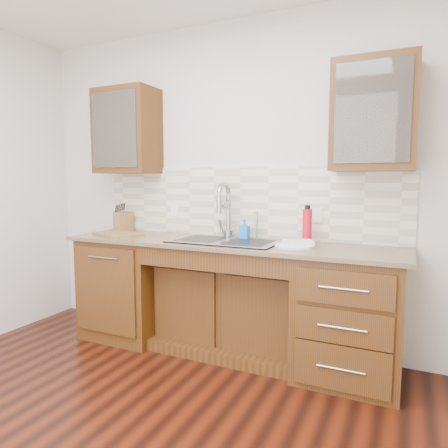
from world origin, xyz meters
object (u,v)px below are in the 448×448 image
at_px(knife_block, 123,221).
at_px(soap_bottle, 245,230).
at_px(water_bottle, 307,227).
at_px(cutting_board, 118,234).
at_px(plate, 294,246).

bearing_deg(knife_block, soap_bottle, 9.50).
relative_size(soap_bottle, water_bottle, 0.61).
height_order(knife_block, cutting_board, knife_block).
bearing_deg(knife_block, plate, 3.41).
distance_m(knife_block, cutting_board, 0.29).
bearing_deg(knife_block, water_bottle, 9.41).
bearing_deg(plate, cutting_board, -178.68).
height_order(plate, cutting_board, cutting_board).
bearing_deg(soap_bottle, plate, -24.69).
xyz_separation_m(water_bottle, plate, (-0.05, -0.18, -0.12)).
xyz_separation_m(water_bottle, knife_block, (-1.75, 0.03, -0.04)).
distance_m(plate, cutting_board, 1.57).
height_order(soap_bottle, water_bottle, water_bottle).
relative_size(plate, cutting_board, 0.69).
bearing_deg(cutting_board, knife_block, 119.58).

